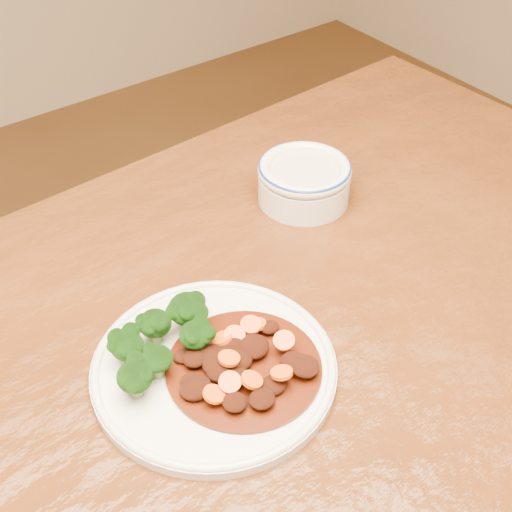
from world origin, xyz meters
TOP-DOWN VIEW (x-y plane):
  - dining_table at (-0.00, 0.00)m, footprint 1.54×0.98m
  - dinner_plate at (0.05, 0.07)m, footprint 0.25×0.25m
  - broccoli_florets at (0.01, 0.11)m, footprint 0.13×0.09m
  - mince_stew at (0.06, 0.04)m, footprint 0.16×0.16m
  - dip_bowl at (0.31, 0.24)m, footprint 0.12×0.12m

SIDE VIEW (x-z plane):
  - dining_table at x=0.00m, z-range 0.30..1.05m
  - dinner_plate at x=0.05m, z-range 0.75..0.77m
  - mince_stew at x=0.06m, z-range 0.76..0.78m
  - dip_bowl at x=0.31m, z-range 0.75..0.81m
  - broccoli_florets at x=0.01m, z-range 0.76..0.81m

